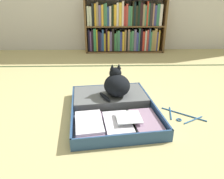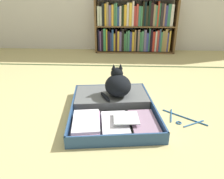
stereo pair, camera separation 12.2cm
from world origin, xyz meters
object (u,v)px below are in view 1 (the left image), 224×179
object	(u,v)px
black_cat	(116,84)
clothes_hanger	(182,116)
bookshelf	(124,27)
open_suitcase	(112,106)

from	to	relation	value
black_cat	clothes_hanger	bearing A→B (deg)	-23.95
bookshelf	clothes_hanger	bearing A→B (deg)	-82.67
bookshelf	open_suitcase	bearing A→B (deg)	-97.29
open_suitcase	black_cat	xyz separation A→B (m)	(0.04, 0.11, 0.15)
bookshelf	black_cat	size ratio (longest dim) A/B	4.48
clothes_hanger	open_suitcase	bearing A→B (deg)	168.24
bookshelf	open_suitcase	size ratio (longest dim) A/B	1.49
open_suitcase	black_cat	size ratio (longest dim) A/B	3.01
bookshelf	black_cat	world-z (taller)	bookshelf
bookshelf	open_suitcase	distance (m)	2.14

